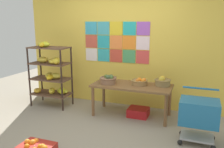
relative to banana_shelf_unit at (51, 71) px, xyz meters
name	(u,v)px	position (x,y,z in m)	size (l,w,h in m)	color
ground	(93,134)	(1.44, -0.94, -0.79)	(9.15, 9.15, 0.00)	gray
back_wall_with_art	(123,42)	(1.43, 0.66, 0.62)	(4.58, 0.07, 2.82)	yellow
banana_shelf_unit	(51,71)	(0.00, 0.00, 0.00)	(0.87, 0.48, 1.43)	#30211B
display_table	(132,88)	(1.83, 0.06, -0.23)	(1.55, 0.68, 0.64)	brown
fruit_basket_left	(140,82)	(1.97, 0.11, -0.09)	(0.32, 0.32, 0.15)	olive
fruit_basket_back_right	(108,79)	(1.36, -0.01, -0.07)	(0.34, 0.34, 0.18)	#866147
fruit_basket_centre	(162,81)	(2.40, 0.20, -0.06)	(0.32, 0.32, 0.19)	olive
produce_crate_under_table	(138,112)	(1.97, 0.07, -0.71)	(0.40, 0.34, 0.17)	#B3191B
shopping_cart	(199,114)	(3.09, -0.63, -0.31)	(0.57, 0.48, 0.83)	black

